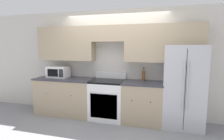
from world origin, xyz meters
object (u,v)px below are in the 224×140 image
Objects in this scene: microwave at (58,72)px; bottle at (144,75)px; oven_range at (107,99)px; refrigerator at (183,86)px.

microwave is 2.17m from bottle.
oven_range is at bearing -165.23° from bottle.
microwave is (-1.34, 0.06, 0.60)m from oven_range.
bottle reaches higher than oven_range.
oven_range is 3.53× the size of bottle.
bottle is at bearing 169.71° from refrigerator.
microwave is at bearing 179.99° from refrigerator.
microwave is at bearing -175.94° from bottle.
refrigerator is at bearing -10.29° from bottle.
refrigerator is (1.67, 0.06, 0.40)m from oven_range.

